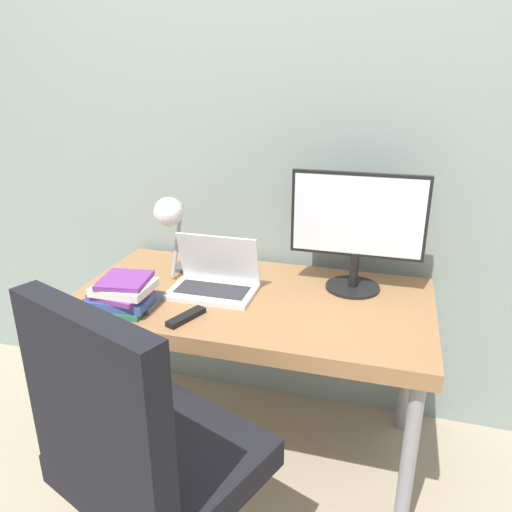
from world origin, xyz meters
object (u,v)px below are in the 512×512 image
Objects in this scene: desk_lamp at (171,220)px; book_stack at (123,294)px; game_controller at (93,306)px; laptop at (214,280)px; office_chair at (140,449)px; monitor at (357,225)px.

book_stack is (-0.06, -0.31, -0.19)m from desk_lamp.
laptop is at bearing 37.56° from game_controller.
laptop is 0.30m from desk_lamp.
book_stack is 1.69× the size of game_controller.
office_chair is 0.64m from game_controller.
monitor reaches higher than desk_lamp.
desk_lamp reaches higher than office_chair.
desk_lamp is (-0.21, 0.08, 0.21)m from laptop.
monitor is 1.10m from office_chair.
laptop is at bearing -20.94° from desk_lamp.
monitor reaches higher than book_stack.
laptop is 0.76m from office_chair.
game_controller is at bearing -142.44° from laptop.
office_chair is at bearing -116.45° from monitor.
game_controller is at bearing 132.36° from office_chair.
laptop is 0.59m from monitor.
desk_lamp reaches higher than game_controller.
monitor is at bearing 63.55° from office_chair.
desk_lamp is at bearing 66.47° from game_controller.
desk_lamp is at bearing -172.16° from monitor.
monitor is 0.73m from desk_lamp.
laptop is 0.64× the size of monitor.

